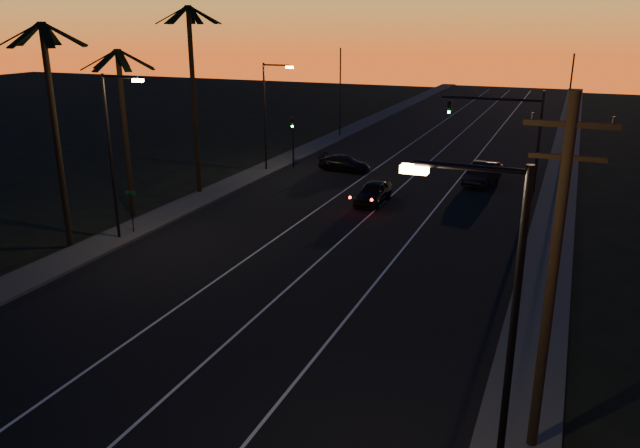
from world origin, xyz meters
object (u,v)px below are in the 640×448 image
at_px(right_car, 482,174).
at_px(cross_car, 344,163).
at_px(signal_mast, 506,121).
at_px(utility_pole, 552,275).
at_px(lead_car, 373,192).

relative_size(right_car, cross_car, 1.13).
bearing_deg(signal_mast, utility_pole, -81.53).
xyz_separation_m(right_car, cross_car, (-10.94, 0.13, -0.17)).
distance_m(utility_pole, signal_mast, 30.33).
xyz_separation_m(utility_pole, signal_mast, (-4.46, 29.99, -0.53)).
xyz_separation_m(utility_pole, right_car, (-5.79, 30.20, -4.52)).
xyz_separation_m(signal_mast, cross_car, (-12.26, 0.34, -4.15)).
height_order(utility_pole, lead_car, utility_pole).
xyz_separation_m(lead_car, right_car, (5.97, 7.94, 0.07)).
xyz_separation_m(utility_pole, cross_car, (-16.73, 30.33, -4.68)).
distance_m(utility_pole, lead_car, 25.59).
bearing_deg(right_car, signal_mast, -8.93).
xyz_separation_m(lead_car, cross_car, (-4.97, 8.07, -0.10)).
distance_m(signal_mast, lead_car, 11.38).
relative_size(lead_car, cross_car, 1.07).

